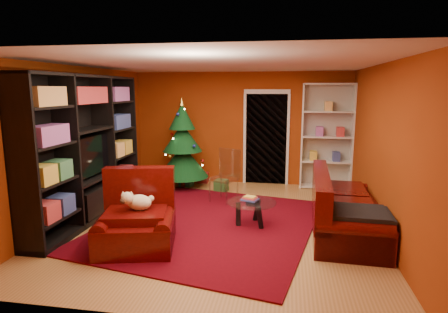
% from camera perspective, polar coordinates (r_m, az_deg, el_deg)
% --- Properties ---
extents(floor, '(5.00, 5.50, 0.05)m').
position_cam_1_polar(floor, '(6.43, -0.60, -10.11)').
color(floor, '#A5723C').
rests_on(floor, ground).
extents(ceiling, '(5.00, 5.50, 0.05)m').
position_cam_1_polar(ceiling, '(6.04, -0.65, 14.18)').
color(ceiling, silver).
rests_on(ceiling, wall_back).
extents(wall_back, '(5.00, 0.05, 2.60)m').
position_cam_1_polar(wall_back, '(8.82, 2.58, 4.33)').
color(wall_back, '#8D330C').
rests_on(wall_back, ground).
extents(wall_left, '(0.05, 5.50, 2.60)m').
position_cam_1_polar(wall_left, '(6.99, -21.45, 2.05)').
color(wall_left, '#8D330C').
rests_on(wall_left, ground).
extents(wall_right, '(0.05, 5.50, 2.60)m').
position_cam_1_polar(wall_right, '(6.17, 23.11, 0.93)').
color(wall_right, '#8D330C').
rests_on(wall_right, ground).
extents(doorway, '(1.06, 0.60, 2.16)m').
position_cam_1_polar(doorway, '(8.75, 6.43, 2.58)').
color(doorway, black).
rests_on(doorway, floor).
extents(rug, '(3.92, 4.34, 0.02)m').
position_cam_1_polar(rug, '(6.29, -2.20, -10.25)').
color(rug, '#54030E').
rests_on(rug, floor).
extents(media_unit, '(0.50, 3.18, 2.44)m').
position_cam_1_polar(media_unit, '(6.74, -20.28, 1.16)').
color(media_unit, black).
rests_on(media_unit, floor).
extents(christmas_tree, '(1.51, 1.51, 2.05)m').
position_cam_1_polar(christmas_tree, '(8.42, -6.34, 1.88)').
color(christmas_tree, black).
rests_on(christmas_tree, floor).
extents(gift_box_teal, '(0.31, 0.31, 0.28)m').
position_cam_1_polar(gift_box_teal, '(8.69, -5.79, -3.58)').
color(gift_box_teal, '#166963').
rests_on(gift_box_teal, floor).
extents(gift_box_green, '(0.31, 0.31, 0.26)m').
position_cam_1_polar(gift_box_green, '(8.20, -0.42, -4.43)').
color(gift_box_green, '#295E25').
rests_on(gift_box_green, floor).
extents(gift_box_red, '(0.25, 0.25, 0.24)m').
position_cam_1_polar(gift_box_red, '(8.99, -3.18, -3.20)').
color(gift_box_red, maroon).
rests_on(gift_box_red, floor).
extents(white_bookshelf, '(1.12, 0.42, 2.40)m').
position_cam_1_polar(white_bookshelf, '(8.61, 15.41, 2.92)').
color(white_bookshelf, white).
rests_on(white_bookshelf, floor).
extents(armchair, '(1.35, 1.35, 0.88)m').
position_cam_1_polar(armchair, '(5.41, -13.27, -9.16)').
color(armchair, '#3A0505').
rests_on(armchair, rug).
extents(dog, '(0.46, 0.38, 0.29)m').
position_cam_1_polar(dog, '(5.39, -12.75, -6.85)').
color(dog, '#F4EBC6').
rests_on(dog, armchair).
extents(sofa, '(1.11, 2.27, 0.96)m').
position_cam_1_polar(sofa, '(6.11, 18.25, -6.77)').
color(sofa, '#3A0505').
rests_on(sofa, rug).
extents(coffee_table, '(1.00, 1.00, 0.50)m').
position_cam_1_polar(coffee_table, '(6.20, 4.23, -8.63)').
color(coffee_table, gray).
rests_on(coffee_table, rug).
extents(acrylic_chair, '(0.66, 0.68, 0.95)m').
position_cam_1_polar(acrylic_chair, '(7.33, -0.05, -3.44)').
color(acrylic_chair, '#66605B').
rests_on(acrylic_chair, rug).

